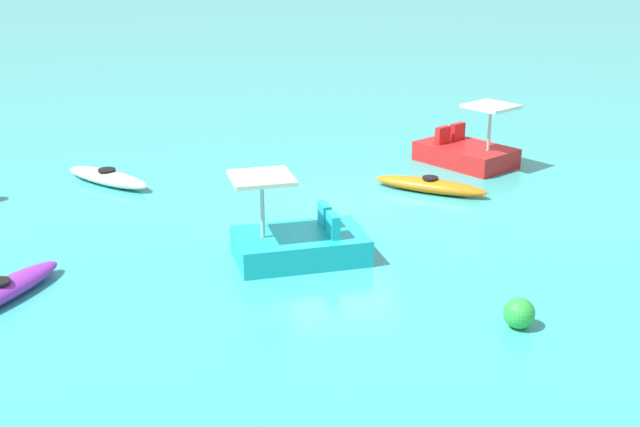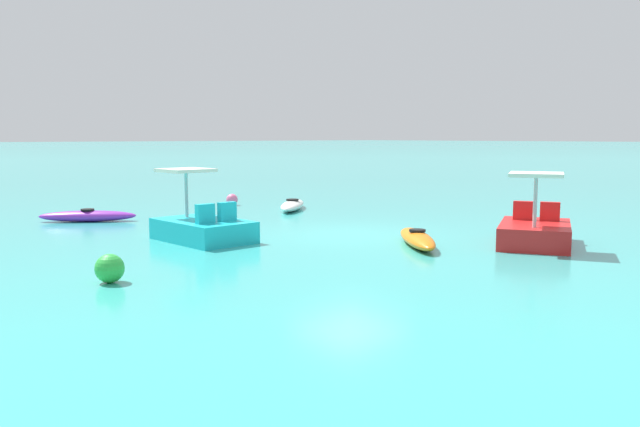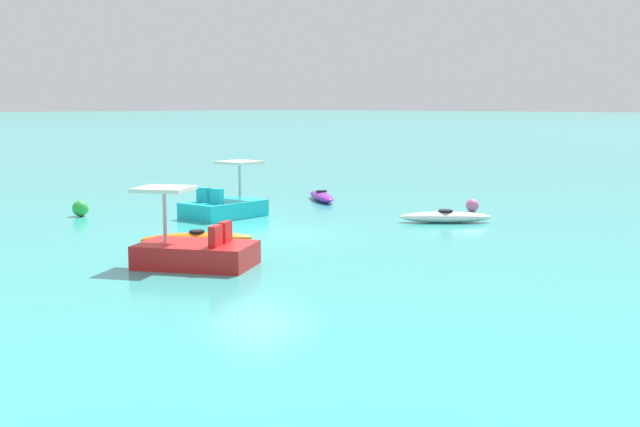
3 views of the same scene
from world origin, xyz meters
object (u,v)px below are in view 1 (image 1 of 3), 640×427
(kayak_orange, at_px, (430,185))
(buoy_green, at_px, (519,313))
(kayak_white, at_px, (107,177))
(pedal_boat_cyan, at_px, (299,242))
(kayak_purple, at_px, (0,292))
(pedal_boat_red, at_px, (466,152))

(kayak_orange, bearing_deg, buoy_green, 82.39)
(kayak_white, distance_m, buoy_green, 11.09)
(pedal_boat_cyan, bearing_deg, buoy_green, 129.48)
(kayak_purple, bearing_deg, pedal_boat_red, -149.97)
(pedal_boat_red, distance_m, buoy_green, 9.19)
(buoy_green, bearing_deg, pedal_boat_cyan, -50.52)
(kayak_purple, distance_m, kayak_white, 6.50)
(kayak_orange, bearing_deg, pedal_boat_red, -129.62)
(kayak_white, height_order, pedal_boat_red, pedal_boat_red)
(pedal_boat_cyan, bearing_deg, kayak_purple, 8.34)
(pedal_boat_cyan, height_order, pedal_boat_red, same)
(kayak_purple, height_order, buoy_green, buoy_green)
(pedal_boat_cyan, xyz_separation_m, pedal_boat_red, (-5.43, -5.38, 0.00))
(buoy_green, bearing_deg, kayak_white, -54.16)
(pedal_boat_cyan, bearing_deg, kayak_orange, -138.23)
(kayak_orange, relative_size, buoy_green, 5.09)
(kayak_purple, bearing_deg, pedal_boat_cyan, -171.66)
(kayak_orange, bearing_deg, pedal_boat_cyan, 41.77)
(kayak_purple, relative_size, buoy_green, 5.26)
(kayak_purple, bearing_deg, kayak_orange, -155.37)
(kayak_purple, xyz_separation_m, pedal_boat_cyan, (-5.20, -0.76, 0.17))
(kayak_white, bearing_deg, pedal_boat_red, 178.91)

